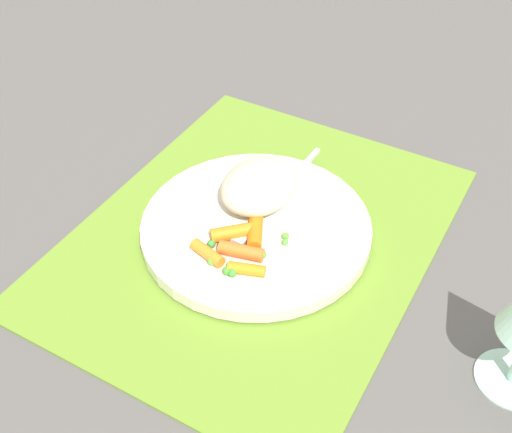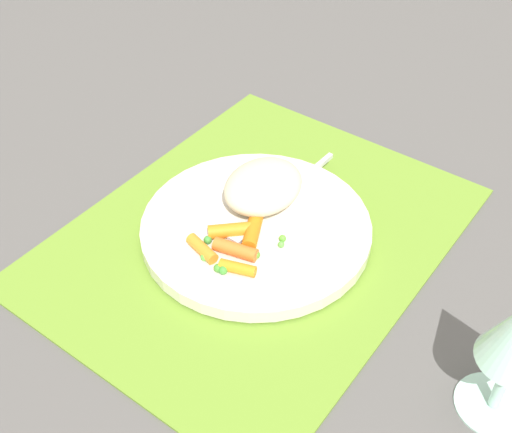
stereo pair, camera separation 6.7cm
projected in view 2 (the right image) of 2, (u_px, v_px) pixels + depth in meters
ground_plane at (256, 237)px, 0.76m from camera, size 2.40×2.40×0.00m
placemat at (256, 235)px, 0.76m from camera, size 0.48×0.38×0.01m
plate at (256, 228)px, 0.75m from camera, size 0.26×0.26×0.02m
rice_mound at (263, 186)px, 0.76m from camera, size 0.10×0.08×0.04m
carrot_portion at (235, 241)px, 0.71m from camera, size 0.09×0.09×0.02m
pea_scatter at (234, 252)px, 0.71m from camera, size 0.09×0.08×0.01m
fork at (275, 205)px, 0.77m from camera, size 0.20×0.02×0.01m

